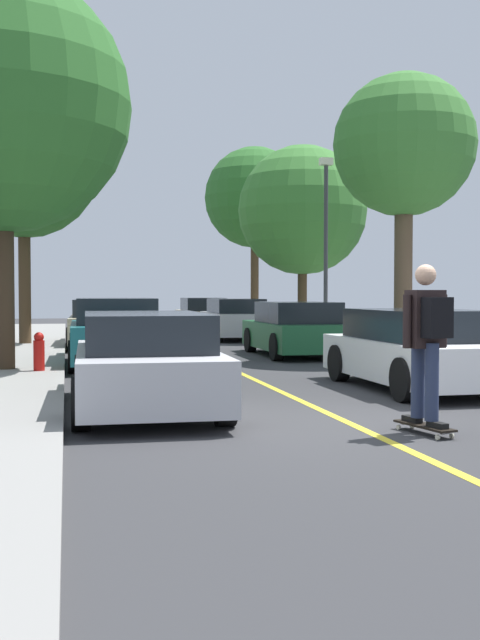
{
  "coord_description": "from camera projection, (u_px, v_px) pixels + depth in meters",
  "views": [
    {
      "loc": [
        -3.28,
        -8.59,
        1.55
      ],
      "look_at": [
        0.16,
        6.76,
        1.0
      ],
      "focal_mm": 43.56,
      "sensor_mm": 36.0,
      "label": 1
    }
  ],
  "objects": [
    {
      "name": "streetlamp",
      "position": [
        326.0,
        236.0,
        22.28
      ],
      "size": [
        0.36,
        0.24,
        5.28
      ],
      "color": "#38383D",
      "rests_on": "sidewalk_right"
    },
    {
      "name": "parked_car_left_nearest",
      "position": [
        145.0,
        361.0,
        10.24
      ],
      "size": [
        1.94,
        4.24,
        1.29
      ],
      "color": "#B7B7BC",
      "rests_on": "ground"
    },
    {
      "name": "parked_car_left_far",
      "position": [
        102.0,
        323.0,
        22.21
      ],
      "size": [
        2.05,
        4.45,
        1.37
      ],
      "color": "#BCAD89",
      "rests_on": "ground"
    },
    {
      "name": "parked_car_right_far",
      "position": [
        235.0,
        319.0,
        26.07
      ],
      "size": [
        1.99,
        4.63,
        1.36
      ],
      "color": "#B7B7BC",
      "rests_on": "ground"
    },
    {
      "name": "street_tree_left_near",
      "position": [
        24.0,
        163.0,
        21.66
      ],
      "size": [
        4.25,
        4.25,
        7.2
      ],
      "color": "#4C3823",
      "rests_on": "sidewalk_left"
    },
    {
      "name": "parked_car_right_farthest",
      "position": [
        203.0,
        314.0,
        32.35
      ],
      "size": [
        2.01,
        4.53,
        1.35
      ],
      "color": "#BCAD89",
      "rests_on": "ground"
    },
    {
      "name": "skateboard",
      "position": [
        424.0,
        426.0,
        8.53
      ],
      "size": [
        0.39,
        0.87,
        0.1
      ],
      "color": "black",
      "rests_on": "ground"
    },
    {
      "name": "parked_car_right_nearest",
      "position": [
        419.0,
        350.0,
        12.52
      ],
      "size": [
        1.96,
        4.11,
        1.28
      ],
      "color": "white",
      "rests_on": "ground"
    },
    {
      "name": "street_tree_right_nearest",
      "position": [
        404.0,
        147.0,
        18.01
      ],
      "size": [
        3.3,
        3.3,
        6.51
      ],
      "color": "brown",
      "rests_on": "sidewalk_right"
    },
    {
      "name": "parked_car_right_near",
      "position": [
        297.0,
        330.0,
        19.16
      ],
      "size": [
        1.96,
        4.13,
        1.33
      ],
      "color": "#1E5B33",
      "rests_on": "ground"
    },
    {
      "name": "street_tree_left_nearest",
      "position": [
        2.0,
        104.0,
        14.29
      ],
      "size": [
        4.78,
        4.78,
        7.3
      ],
      "color": "#3D2D1E",
      "rests_on": "sidewalk_left"
    },
    {
      "name": "street_tree_right_near",
      "position": [
        303.0,
        210.0,
        25.77
      ],
      "size": [
        4.29,
        4.29,
        6.31
      ],
      "color": "#4C3823",
      "rests_on": "sidewalk_right"
    },
    {
      "name": "street_tree_right_far",
      "position": [
        255.0,
        198.0,
        32.27
      ],
      "size": [
        4.18,
        4.18,
        7.48
      ],
      "color": "#4C3823",
      "rests_on": "sidewalk_right"
    },
    {
      "name": "parked_car_left_near",
      "position": [
        115.0,
        332.0,
        16.53
      ],
      "size": [
        1.98,
        4.27,
        1.44
      ],
      "color": "#196066",
      "rests_on": "ground"
    },
    {
      "name": "ground",
      "position": [
        352.0,
        425.0,
        9.15
      ],
      "size": [
        80.0,
        80.0,
        0.0
      ],
      "primitive_type": "plane",
      "color": "#353538"
    },
    {
      "name": "skateboarder",
      "position": [
        427.0,
        334.0,
        8.46
      ],
      "size": [
        0.59,
        0.71,
        1.76
      ],
      "color": "black",
      "rests_on": "skateboard"
    },
    {
      "name": "center_line",
      "position": [
        267.0,
        385.0,
        13.05
      ],
      "size": [
        0.12,
        39.2,
        0.01
      ],
      "primitive_type": "cube",
      "color": "gold",
      "rests_on": "ground"
    },
    {
      "name": "fire_hydrant",
      "position": [
        39.0,
        352.0,
        14.09
      ],
      "size": [
        0.2,
        0.2,
        0.7
      ],
      "color": "#B2140F",
      "rests_on": "sidewalk_left"
    }
  ]
}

